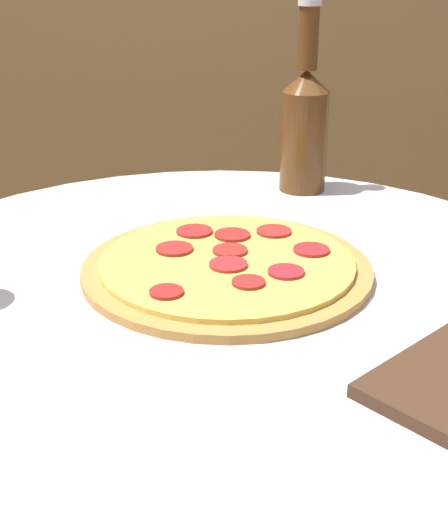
# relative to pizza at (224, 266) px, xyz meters

# --- Properties ---
(table) EXTENTS (0.84, 0.84, 0.78)m
(table) POSITION_rel_pizza_xyz_m (-0.01, -0.02, -0.22)
(table) COLOR silver
(table) RESTS_ON ground_plane
(fence_panel) EXTENTS (1.32, 0.04, 1.70)m
(fence_panel) POSITION_rel_pizza_xyz_m (-0.01, 0.94, 0.06)
(fence_panel) COLOR olive
(fence_panel) RESTS_ON ground_plane
(pizza) EXTENTS (0.32, 0.32, 0.02)m
(pizza) POSITION_rel_pizza_xyz_m (0.00, 0.00, 0.00)
(pizza) COLOR #B77F3D
(pizza) RESTS_ON table
(beer_bottle) EXTENTS (0.07, 0.07, 0.27)m
(beer_bottle) POSITION_rel_pizza_xyz_m (0.11, 0.30, 0.09)
(beer_bottle) COLOR #563314
(beer_bottle) RESTS_ON table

